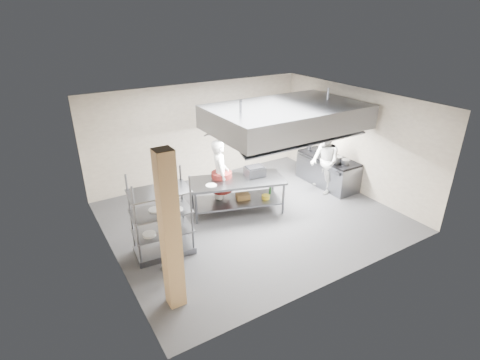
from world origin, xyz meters
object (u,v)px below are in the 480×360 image
cooking_range (327,171)px  stockpot (337,160)px  island (237,195)px  chef_head (220,175)px  griddle (255,171)px  chef_plating (169,235)px  pass_rack (161,216)px  chef_line (325,161)px

cooking_range → stockpot: stockpot is taller
island → chef_head: 0.70m
island → griddle: bearing=16.0°
cooking_range → chef_plating: chef_plating is taller
chef_plating → pass_rack: bearing=169.3°
island → stockpot: size_ratio=8.56×
chef_line → chef_plating: chef_line is taller
chef_head → griddle: (0.82, -0.41, 0.07)m
island → griddle: griddle is taller
chef_head → chef_line: 3.12m
pass_rack → cooking_range: (5.60, 0.81, -0.52)m
island → chef_head: chef_head is taller
pass_rack → griddle: size_ratio=3.80×
pass_rack → chef_line: 5.14m
stockpot → chef_head: bearing=165.8°
cooking_range → stockpot: bearing=-106.9°
chef_plating → griddle: bearing=112.3°
pass_rack → chef_plating: bearing=-92.2°
pass_rack → griddle: (2.90, 0.78, 0.09)m
chef_line → stockpot: bearing=83.3°
island → chef_plating: 2.86m
chef_plating → island: bearing=117.3°
pass_rack → stockpot: bearing=8.9°
island → chef_line: (2.75, -0.31, 0.50)m
chef_line → griddle: size_ratio=3.86×
cooking_range → griddle: griddle is taller
pass_rack → chef_plating: (-0.08, -0.64, -0.10)m
griddle → island: bearing=-175.4°
pass_rack → chef_head: (2.08, 1.19, 0.02)m
island → chef_line: 2.82m
chef_line → stockpot: (0.34, -0.15, 0.04)m
chef_head → island: bearing=-124.3°
island → griddle: (0.54, -0.02, 0.58)m
island → pass_rack: (-2.36, -0.80, 0.49)m
stockpot → pass_rack: bearing=-176.5°
cooking_range → chef_line: (-0.48, -0.32, 0.54)m
chef_line → chef_plating: size_ratio=1.14×
chef_line → griddle: 2.24m
chef_plating → stockpot: chef_plating is taller
island → cooking_range: 3.23m
chef_head → chef_line: size_ratio=1.01×
pass_rack → chef_plating: pass_rack is taller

